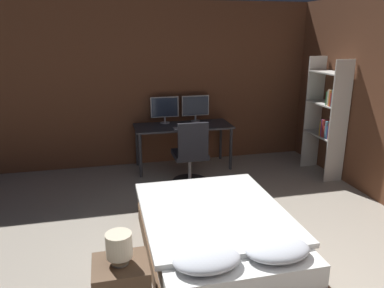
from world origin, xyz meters
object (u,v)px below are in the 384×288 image
object	(u,v)px
keyboard	(186,128)
computer_mouse	(204,126)
bed	(216,236)
monitor_right	(195,107)
monitor_left	(165,108)
bedside_lamp	(119,246)
desk	(183,130)
office_chair	(191,158)
bookshelf	(329,115)

from	to	relation	value
keyboard	computer_mouse	world-z (taller)	computer_mouse
bed	monitor_right	world-z (taller)	monitor_right
keyboard	computer_mouse	distance (m)	0.29
monitor_left	computer_mouse	bearing A→B (deg)	-38.86
monitor_left	bed	bearing A→B (deg)	-89.40
keyboard	bed	bearing A→B (deg)	-95.47
bedside_lamp	computer_mouse	xyz separation A→B (m)	(1.50, 3.04, 0.11)
monitor_left	desk	bearing A→B (deg)	-40.47
bedside_lamp	office_chair	xyz separation A→B (m)	(1.16, 2.53, -0.23)
bedside_lamp	monitor_right	distance (m)	3.80
bed	desk	bearing A→B (deg)	84.99
desk	monitor_right	xyz separation A→B (m)	(0.26, 0.23, 0.34)
bedside_lamp	bed	bearing A→B (deg)	31.60
desk	monitor_right	world-z (taller)	monitor_right
bedside_lamp	office_chair	size ratio (longest dim) A/B	0.26
bed	office_chair	world-z (taller)	office_chair
monitor_left	bookshelf	size ratio (longest dim) A/B	0.25
bed	desk	world-z (taller)	desk
bed	office_chair	xyz separation A→B (m)	(0.19, 1.93, 0.16)
desk	bookshelf	size ratio (longest dim) A/B	0.86
monitor_left	keyboard	xyz separation A→B (m)	(0.26, -0.45, -0.24)
bed	computer_mouse	distance (m)	2.55
monitor_left	bookshelf	world-z (taller)	bookshelf
monitor_right	computer_mouse	xyz separation A→B (m)	(0.03, -0.45, -0.24)
bedside_lamp	desk	world-z (taller)	bedside_lamp
monitor_right	keyboard	size ratio (longest dim) A/B	1.16
bedside_lamp	monitor_left	xyz separation A→B (m)	(0.94, 3.49, 0.35)
bedside_lamp	monitor_left	bearing A→B (deg)	74.96
bedside_lamp	monitor_right	bearing A→B (deg)	67.20
keyboard	monitor_right	bearing A→B (deg)	59.44
bedside_lamp	desk	distance (m)	3.48
bed	bedside_lamp	world-z (taller)	bedside_lamp
monitor_left	bedside_lamp	bearing A→B (deg)	-105.04
desk	keyboard	size ratio (longest dim) A/B	3.94
bedside_lamp	monitor_left	size ratio (longest dim) A/B	0.55
office_chair	bed	bearing A→B (deg)	-95.56
computer_mouse	bookshelf	bearing A→B (deg)	-19.32
monitor_left	monitor_right	distance (m)	0.53
monitor_left	bookshelf	xyz separation A→B (m)	(2.37, -1.08, 0.00)
bedside_lamp	monitor_left	world-z (taller)	monitor_left
bed	bedside_lamp	size ratio (longest dim) A/B	7.67
office_chair	monitor_left	bearing A→B (deg)	102.74
desk	monitor_left	size ratio (longest dim) A/B	3.39
office_chair	bedside_lamp	bearing A→B (deg)	-114.60
computer_mouse	bookshelf	xyz separation A→B (m)	(1.82, -0.64, 0.24)
bed	office_chair	bearing A→B (deg)	84.44
bedside_lamp	desk	xyz separation A→B (m)	(1.20, 3.27, 0.01)
desk	keyboard	world-z (taller)	keyboard
keyboard	office_chair	xyz separation A→B (m)	(-0.05, -0.52, -0.33)
computer_mouse	bedside_lamp	bearing A→B (deg)	-116.16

